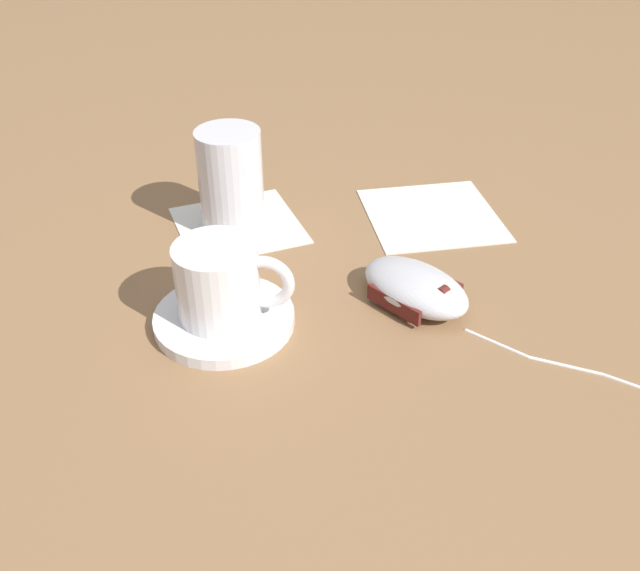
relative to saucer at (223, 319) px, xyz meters
The scene contains 8 objects.
ground_plane 0.07m from the saucer, 47.09° to the left, with size 3.00×3.00×0.00m, color olive.
saucer is the anchor object (origin of this frame).
coffee_cup 0.04m from the saucer, 80.82° to the left, with size 0.10×0.07×0.07m.
computer_mouse 0.17m from the saucer, 10.75° to the left, with size 0.12×0.12×0.03m.
mouse_cable 0.35m from the saucer, 13.68° to the right, with size 0.26×0.13×0.00m.
napkin_under_glass 0.17m from the saucer, 91.27° to the left, with size 0.13×0.13×0.00m, color silver.
drinking_glass 0.17m from the saucer, 92.57° to the left, with size 0.07×0.07×0.11m, color silver.
napkin_spare 0.28m from the saucer, 42.66° to the left, with size 0.14×0.14×0.00m, color silver.
Camera 1 is at (0.04, -0.55, 0.39)m, focal length 40.00 mm.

